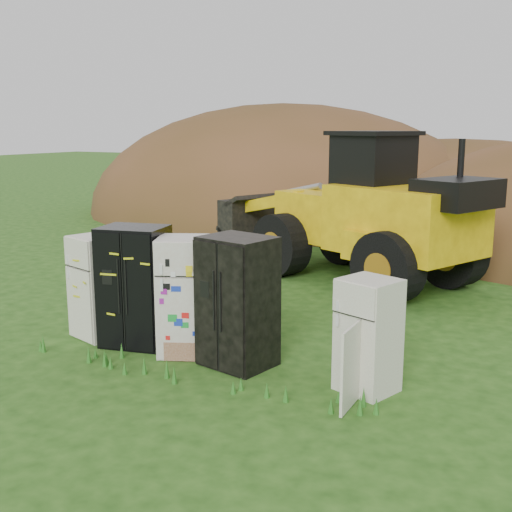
{
  "coord_description": "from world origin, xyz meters",
  "views": [
    {
      "loc": [
        4.97,
        -7.98,
        3.54
      ],
      "look_at": [
        -0.39,
        2.0,
        1.23
      ],
      "focal_mm": 45.0,
      "sensor_mm": 36.0,
      "label": 1
    }
  ],
  "objects_px": {
    "fridge_sticker": "(186,296)",
    "fridge_dark_mid": "(238,302)",
    "fridge_open_door": "(368,335)",
    "wheel_loader": "(344,205)",
    "fridge_black_side": "(135,286)",
    "fridge_leftmost": "(99,286)"
  },
  "relations": [
    {
      "from": "fridge_open_door",
      "to": "fridge_leftmost",
      "type": "bearing_deg",
      "value": -162.08
    },
    {
      "from": "fridge_black_side",
      "to": "wheel_loader",
      "type": "xyz_separation_m",
      "value": [
        1.23,
        6.24,
        0.73
      ]
    },
    {
      "from": "fridge_black_side",
      "to": "fridge_dark_mid",
      "type": "relative_size",
      "value": 1.0
    },
    {
      "from": "fridge_dark_mid",
      "to": "wheel_loader",
      "type": "relative_size",
      "value": 0.28
    },
    {
      "from": "fridge_dark_mid",
      "to": "fridge_open_door",
      "type": "distance_m",
      "value": 2.03
    },
    {
      "from": "fridge_dark_mid",
      "to": "fridge_open_door",
      "type": "height_order",
      "value": "fridge_dark_mid"
    },
    {
      "from": "fridge_black_side",
      "to": "wheel_loader",
      "type": "height_order",
      "value": "wheel_loader"
    },
    {
      "from": "fridge_black_side",
      "to": "fridge_open_door",
      "type": "height_order",
      "value": "fridge_black_side"
    },
    {
      "from": "wheel_loader",
      "to": "fridge_black_side",
      "type": "bearing_deg",
      "value": -78.11
    },
    {
      "from": "fridge_sticker",
      "to": "fridge_open_door",
      "type": "bearing_deg",
      "value": -26.14
    },
    {
      "from": "fridge_black_side",
      "to": "fridge_sticker",
      "type": "relative_size",
      "value": 1.05
    },
    {
      "from": "fridge_black_side",
      "to": "fridge_open_door",
      "type": "bearing_deg",
      "value": -13.36
    },
    {
      "from": "fridge_leftmost",
      "to": "fridge_open_door",
      "type": "relative_size",
      "value": 1.12
    },
    {
      "from": "fridge_leftmost",
      "to": "fridge_sticker",
      "type": "distance_m",
      "value": 1.78
    },
    {
      "from": "fridge_sticker",
      "to": "wheel_loader",
      "type": "distance_m",
      "value": 6.26
    },
    {
      "from": "fridge_leftmost",
      "to": "fridge_dark_mid",
      "type": "height_order",
      "value": "fridge_dark_mid"
    },
    {
      "from": "fridge_sticker",
      "to": "fridge_open_door",
      "type": "height_order",
      "value": "fridge_sticker"
    },
    {
      "from": "fridge_open_door",
      "to": "wheel_loader",
      "type": "distance_m",
      "value": 6.9
    },
    {
      "from": "fridge_sticker",
      "to": "fridge_dark_mid",
      "type": "height_order",
      "value": "fridge_dark_mid"
    },
    {
      "from": "fridge_dark_mid",
      "to": "fridge_open_door",
      "type": "bearing_deg",
      "value": 11.6
    },
    {
      "from": "fridge_dark_mid",
      "to": "wheel_loader",
      "type": "xyz_separation_m",
      "value": [
        -0.71,
        6.26,
        0.73
      ]
    },
    {
      "from": "fridge_open_door",
      "to": "wheel_loader",
      "type": "height_order",
      "value": "wheel_loader"
    }
  ]
}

